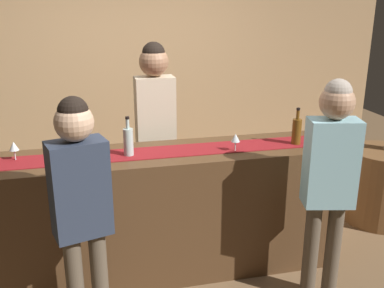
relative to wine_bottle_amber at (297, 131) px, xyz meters
name	(u,v)px	position (x,y,z in m)	size (l,w,h in m)	color
ground_plane	(162,268)	(-1.11, 0.05, -1.14)	(10.00, 10.00, 0.00)	brown
back_wall	(132,64)	(-1.11, 1.95, 0.31)	(6.00, 0.12, 2.90)	tan
bar_counter	(161,213)	(-1.11, 0.05, -0.63)	(2.72, 0.60, 1.03)	#543821
counter_runner_cloth	(159,152)	(-1.11, 0.05, -0.11)	(2.59, 0.28, 0.01)	maroon
wine_bottle_amber	(297,131)	(0.00, 0.00, 0.00)	(0.07, 0.07, 0.30)	brown
wine_bottle_clear	(128,141)	(-1.34, 0.03, 0.00)	(0.07, 0.07, 0.30)	#B2C6C1
wine_glass_near_customer	(235,138)	(-0.53, -0.05, -0.01)	(0.07, 0.07, 0.14)	silver
wine_glass_mid_counter	(14,147)	(-2.15, 0.12, -0.01)	(0.07, 0.07, 0.14)	silver
bartender	(155,119)	(-1.05, 0.63, 0.00)	(0.35, 0.25, 1.81)	#26262B
customer_sipping	(330,171)	(-0.03, -0.59, -0.12)	(0.38, 0.27, 1.66)	brown
customer_browsing	(80,199)	(-1.69, -0.59, -0.14)	(0.38, 0.29, 1.63)	brown
round_side_table	(381,186)	(1.18, 0.42, -0.77)	(0.68, 0.68, 0.74)	brown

